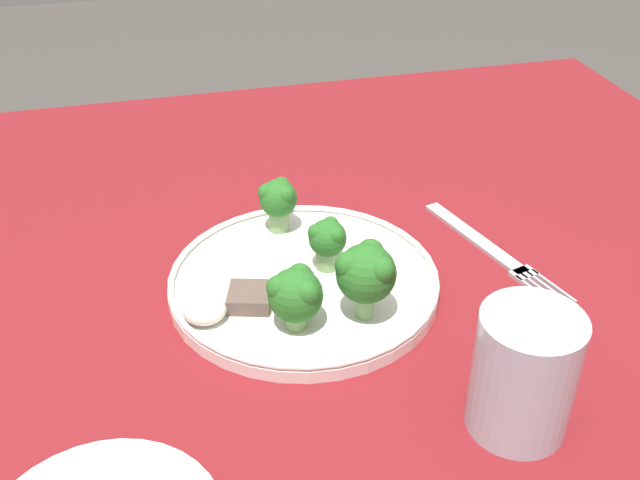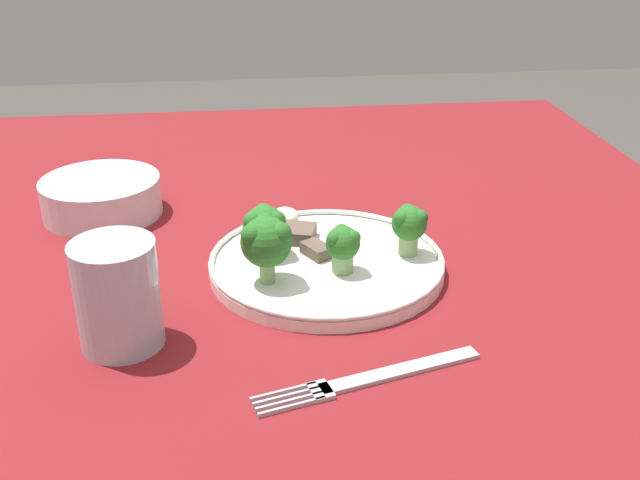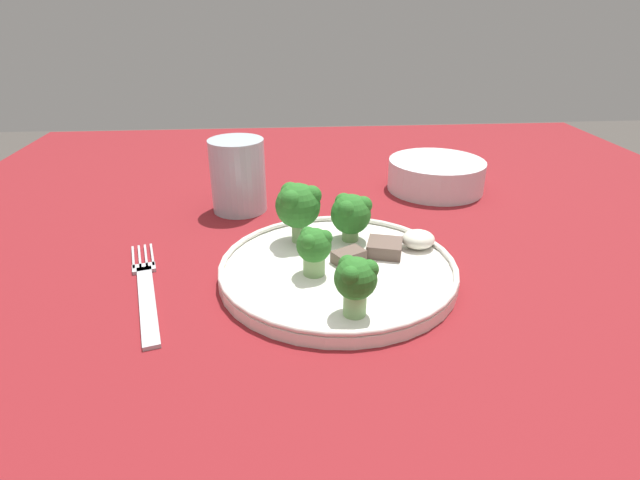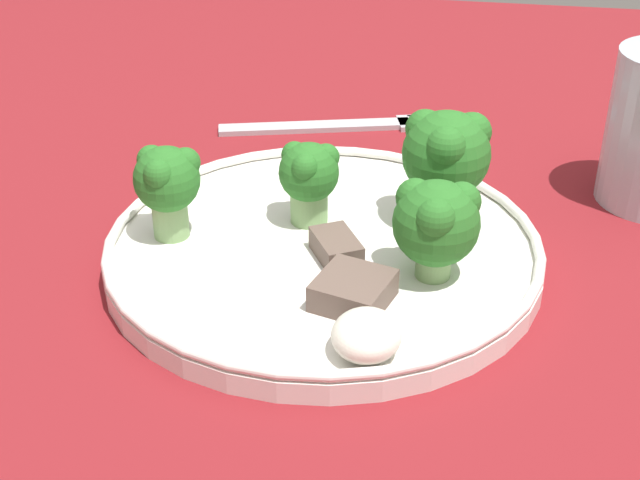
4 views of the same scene
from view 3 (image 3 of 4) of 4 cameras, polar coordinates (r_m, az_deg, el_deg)
The scene contains 12 objects.
table at distance 0.66m, azimuth 3.43°, elevation -6.99°, with size 1.18×1.17×0.78m.
dinner_plate at distance 0.52m, azimuth 2.04°, elevation -3.32°, with size 0.25×0.25×0.02m.
fork at distance 0.53m, azimuth -19.26°, elevation -5.32°, with size 0.07×0.20×0.00m.
cream_bowl at distance 0.78m, azimuth 13.09°, elevation 7.18°, with size 0.14×0.14×0.05m.
drinking_glass at distance 0.69m, azimuth -9.32°, elevation 6.85°, with size 0.07×0.07×0.10m.
broccoli_floret_near_rim_left at distance 0.43m, azimuth 4.09°, elevation -4.57°, with size 0.04×0.04×0.05m.
broccoli_floret_center_left at distance 0.49m, azimuth -0.69°, elevation -0.80°, with size 0.04×0.04×0.05m.
broccoli_floret_back_left at distance 0.56m, azimuth -2.54°, elevation 4.08°, with size 0.05×0.05×0.07m.
broccoli_floret_front_left at distance 0.56m, azimuth 3.54°, elevation 3.08°, with size 0.05×0.05×0.05m.
meat_slice_front_slice at distance 0.55m, azimuth 7.40°, elevation -0.87°, with size 0.05×0.04×0.01m.
meat_slice_middle_slice at distance 0.53m, azimuth 3.29°, elevation -1.88°, with size 0.04×0.03×0.01m.
sauce_dollop at distance 0.56m, azimuth 11.16°, elevation 0.08°, with size 0.04×0.03×0.02m.
Camera 3 is at (-0.08, -0.55, 1.04)m, focal length 28.00 mm.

